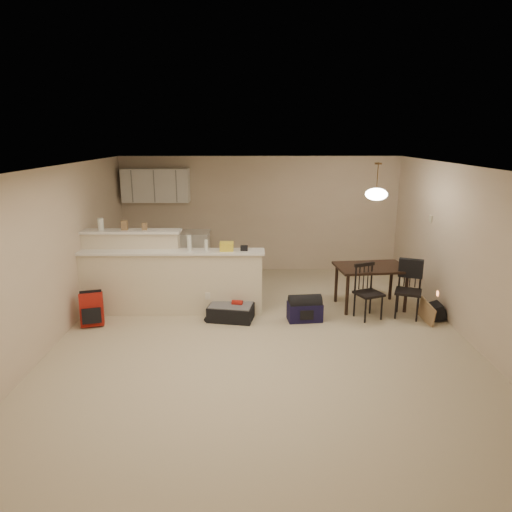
{
  "coord_description": "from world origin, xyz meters",
  "views": [
    {
      "loc": [
        -0.14,
        -6.36,
        2.92
      ],
      "look_at": [
        -0.1,
        0.7,
        1.05
      ],
      "focal_mm": 32.0,
      "sensor_mm": 36.0,
      "label": 1
    }
  ],
  "objects_px": {
    "dining_table": "(371,271)",
    "red_backpack": "(92,309)",
    "pendant_lamp": "(376,194)",
    "dining_chair_near": "(369,292)",
    "black_daypack": "(436,312)",
    "suitcase": "(231,312)",
    "navy_duffel": "(305,312)",
    "dining_chair_far": "(408,290)"
  },
  "relations": [
    {
      "from": "dining_table",
      "to": "red_backpack",
      "type": "distance_m",
      "value": 4.67
    },
    {
      "from": "dining_chair_near",
      "to": "black_daypack",
      "type": "xyz_separation_m",
      "value": [
        1.11,
        -0.04,
        -0.32
      ]
    },
    {
      "from": "dining_chair_near",
      "to": "black_daypack",
      "type": "height_order",
      "value": "dining_chair_near"
    },
    {
      "from": "pendant_lamp",
      "to": "navy_duffel",
      "type": "relative_size",
      "value": 1.13
    },
    {
      "from": "pendant_lamp",
      "to": "navy_duffel",
      "type": "xyz_separation_m",
      "value": [
        -1.2,
        -0.61,
        -1.84
      ]
    },
    {
      "from": "suitcase",
      "to": "black_daypack",
      "type": "distance_m",
      "value": 3.36
    },
    {
      "from": "red_backpack",
      "to": "black_daypack",
      "type": "relative_size",
      "value": 1.8
    },
    {
      "from": "dining_chair_near",
      "to": "suitcase",
      "type": "xyz_separation_m",
      "value": [
        -2.25,
        -0.04,
        -0.33
      ]
    },
    {
      "from": "dining_table",
      "to": "dining_chair_near",
      "type": "height_order",
      "value": "dining_chair_near"
    },
    {
      "from": "dining_chair_far",
      "to": "navy_duffel",
      "type": "distance_m",
      "value": 1.75
    },
    {
      "from": "dining_table",
      "to": "red_backpack",
      "type": "bearing_deg",
      "value": -177.03
    },
    {
      "from": "navy_duffel",
      "to": "black_daypack",
      "type": "height_order",
      "value": "navy_duffel"
    },
    {
      "from": "dining_chair_near",
      "to": "suitcase",
      "type": "relative_size",
      "value": 1.26
    },
    {
      "from": "navy_duffel",
      "to": "black_daypack",
      "type": "xyz_separation_m",
      "value": [
        2.16,
        0.05,
        -0.02
      ]
    },
    {
      "from": "red_backpack",
      "to": "black_daypack",
      "type": "bearing_deg",
      "value": -13.88
    },
    {
      "from": "pendant_lamp",
      "to": "dining_chair_far",
      "type": "height_order",
      "value": "pendant_lamp"
    },
    {
      "from": "dining_table",
      "to": "dining_chair_far",
      "type": "xyz_separation_m",
      "value": [
        0.51,
        -0.47,
        -0.18
      ]
    },
    {
      "from": "dining_chair_near",
      "to": "black_daypack",
      "type": "distance_m",
      "value": 1.16
    },
    {
      "from": "pendant_lamp",
      "to": "black_daypack",
      "type": "bearing_deg",
      "value": -30.31
    },
    {
      "from": "dining_chair_near",
      "to": "dining_chair_far",
      "type": "bearing_deg",
      "value": -18.69
    },
    {
      "from": "suitcase",
      "to": "black_daypack",
      "type": "relative_size",
      "value": 2.47
    },
    {
      "from": "dining_chair_near",
      "to": "navy_duffel",
      "type": "bearing_deg",
      "value": 162.01
    },
    {
      "from": "black_daypack",
      "to": "suitcase",
      "type": "bearing_deg",
      "value": 90.72
    },
    {
      "from": "pendant_lamp",
      "to": "dining_chair_near",
      "type": "xyz_separation_m",
      "value": [
        -0.15,
        -0.52,
        -1.54
      ]
    },
    {
      "from": "suitcase",
      "to": "black_daypack",
      "type": "xyz_separation_m",
      "value": [
        3.36,
        0.0,
        0.01
      ]
    },
    {
      "from": "suitcase",
      "to": "dining_chair_near",
      "type": "bearing_deg",
      "value": 11.23
    },
    {
      "from": "suitcase",
      "to": "red_backpack",
      "type": "distance_m",
      "value": 2.2
    },
    {
      "from": "pendant_lamp",
      "to": "dining_chair_near",
      "type": "distance_m",
      "value": 1.63
    },
    {
      "from": "dining_table",
      "to": "dining_chair_near",
      "type": "xyz_separation_m",
      "value": [
        -0.15,
        -0.52,
        -0.2
      ]
    },
    {
      "from": "pendant_lamp",
      "to": "black_daypack",
      "type": "height_order",
      "value": "pendant_lamp"
    },
    {
      "from": "dining_chair_far",
      "to": "navy_duffel",
      "type": "relative_size",
      "value": 1.7
    },
    {
      "from": "pendant_lamp",
      "to": "dining_chair_far",
      "type": "distance_m",
      "value": 1.67
    },
    {
      "from": "dining_chair_far",
      "to": "red_backpack",
      "type": "xyz_separation_m",
      "value": [
        -5.1,
        -0.3,
        -0.2
      ]
    },
    {
      "from": "dining_chair_near",
      "to": "red_backpack",
      "type": "relative_size",
      "value": 1.73
    },
    {
      "from": "dining_chair_near",
      "to": "suitcase",
      "type": "height_order",
      "value": "dining_chair_near"
    },
    {
      "from": "red_backpack",
      "to": "pendant_lamp",
      "type": "bearing_deg",
      "value": -6.53
    },
    {
      "from": "dining_table",
      "to": "black_daypack",
      "type": "bearing_deg",
      "value": -36.83
    },
    {
      "from": "pendant_lamp",
      "to": "suitcase",
      "type": "relative_size",
      "value": 0.87
    },
    {
      "from": "dining_table",
      "to": "dining_chair_far",
      "type": "relative_size",
      "value": 1.36
    },
    {
      "from": "pendant_lamp",
      "to": "dining_chair_far",
      "type": "bearing_deg",
      "value": -42.44
    },
    {
      "from": "pendant_lamp",
      "to": "suitcase",
      "type": "bearing_deg",
      "value": -166.88
    },
    {
      "from": "suitcase",
      "to": "red_backpack",
      "type": "bearing_deg",
      "value": -164.47
    }
  ]
}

